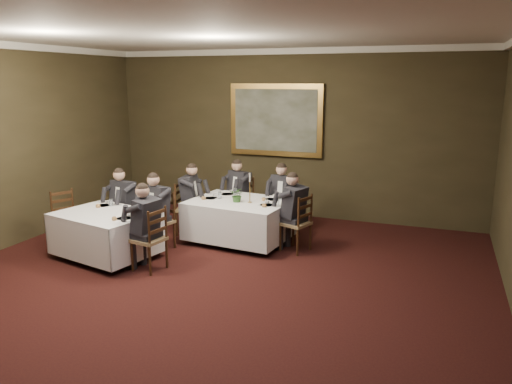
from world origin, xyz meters
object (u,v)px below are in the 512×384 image
Objects in this scene: diner_main_backleft at (240,201)px; diner_sec_endright at (149,238)px; chair_sec_backleft at (126,226)px; candlestick at (250,191)px; chair_main_endright at (296,235)px; painting at (276,120)px; diner_main_endleft at (189,208)px; centerpiece at (237,194)px; chair_main_backleft at (240,212)px; diner_main_endright at (296,222)px; chair_main_endleft at (189,219)px; chair_sec_backright at (160,233)px; table_main at (239,218)px; chair_main_backright at (283,218)px; chair_sec_endright at (150,252)px; diner_sec_backright at (159,221)px; diner_sec_backleft at (125,214)px; chair_sec_endleft at (69,231)px; diner_main_backright at (283,206)px; table_second at (106,231)px.

diner_sec_endright is at bearing 101.99° from diner_main_backleft.
chair_sec_backleft is 2.37m from candlestick.
painting is at bearing 46.04° from chair_main_endright.
centerpiece is (1.09, -0.21, 0.39)m from diner_main_endleft.
chair_main_backleft is at bearing -123.38° from chair_sec_backleft.
diner_main_endright is 2.86m from painting.
chair_sec_backright is at bearing -10.89° from chair_main_endleft.
table_main is 1.87× the size of chair_main_backright.
table_main is at bearing -14.06° from chair_sec_endright.
painting is (0.78, 3.79, 1.53)m from diner_sec_endright.
diner_sec_backright reaches higher than centerpiece.
chair_sec_backleft is at bearing 119.36° from chair_main_endright.
diner_main_endright is 3.10m from diner_sec_backleft.
chair_sec_endleft is (-3.77, -1.20, -0.23)m from diner_main_endright.
chair_sec_endleft reaches higher than table_main.
chair_main_endright is 3.97m from chair_sec_endleft.
chair_main_endright is at bearing 76.06° from chair_main_endleft.
diner_sec_backleft is 1.35× the size of chair_sec_endleft.
diner_main_backleft and diner_sec_backright have the same top height.
diner_main_backright is at bearing 68.90° from candlestick.
candlestick reaches higher than chair_sec_endright.
chair_main_endright is 3.55× the size of centerpiece.
diner_main_backright reaches higher than table_main.
diner_sec_backleft reaches higher than chair_sec_endleft.
chair_main_endleft is 1.90m from chair_sec_endright.
diner_sec_endright is 0.67× the size of painting.
table_second is 1.78× the size of chair_main_endleft.
chair_main_endright is at bearing 132.59° from chair_sec_endleft.
diner_main_backleft is at bearing 0.91° from diner_sec_endright.
diner_sec_backright is 1.62m from chair_sec_endleft.
table_second is at bearing -138.36° from table_main.
painting is (1.09, 1.93, 1.76)m from chair_main_endleft.
candlestick is at bearing -135.93° from chair_sec_backright.
diner_main_endleft is at bearing 29.94° from diner_main_backright.
diner_sec_backright is (-2.23, -0.74, 0.00)m from diner_main_endright.
table_main is 1.11m from chair_main_endright.
diner_main_endleft is at bearing -126.44° from diner_sec_backleft.
chair_main_backleft and chair_main_endleft have the same top height.
table_main is 1.92m from diner_sec_endright.
chair_sec_endright is (-1.33, -2.58, -0.23)m from diner_main_backright.
chair_main_backleft is 0.74× the size of diner_sec_backright.
chair_main_endleft is at bearing 169.36° from centerpiece.
diner_sec_endright is (-0.01, 0.00, 0.23)m from chair_sec_endright.
candlestick is at bearing 75.14° from chair_main_endleft.
diner_main_endright reaches higher than centerpiece.
chair_main_backleft is at bearing -123.22° from diner_sec_backleft.
chair_sec_endright is (-1.86, -1.63, 0.00)m from chair_main_endright.
diner_sec_backright reaches higher than chair_sec_endright.
candlestick reaches higher than chair_main_endleft.
diner_sec_backright is at bearing -146.27° from centerpiece.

